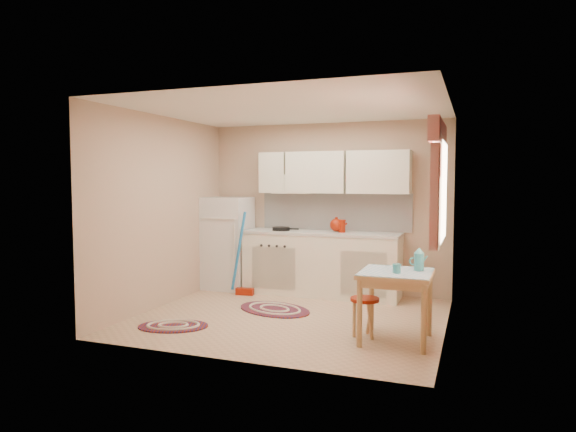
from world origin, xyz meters
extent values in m
plane|color=tan|center=(0.00, 0.00, 0.00)|extent=(3.60, 3.60, 0.00)
cube|color=silver|center=(0.00, 0.00, 2.50)|extent=(3.60, 3.20, 0.04)
cube|color=tan|center=(0.00, 1.60, 1.25)|extent=(3.60, 0.04, 2.50)
cube|color=tan|center=(0.00, -1.60, 1.25)|extent=(3.60, 0.04, 2.50)
cube|color=tan|center=(-1.80, 0.00, 1.25)|extent=(0.04, 3.20, 2.50)
cube|color=tan|center=(1.80, 0.00, 1.25)|extent=(0.04, 3.20, 2.50)
cube|color=white|center=(0.12, 1.59, 1.20)|extent=(2.25, 0.03, 0.55)
cube|color=silver|center=(0.12, 1.44, 1.77)|extent=(2.25, 0.33, 0.60)
cube|color=white|center=(1.78, -0.55, 1.55)|extent=(0.04, 0.85, 0.95)
cube|color=silver|center=(-1.47, 1.25, 0.70)|extent=(0.65, 0.60, 1.40)
cube|color=silver|center=(0.00, 1.30, 0.44)|extent=(2.25, 0.60, 0.88)
cube|color=#BAB8B0|center=(0.00, 1.30, 0.90)|extent=(2.27, 0.62, 0.04)
cylinder|color=black|center=(-0.60, 1.25, 0.94)|extent=(0.27, 0.27, 0.05)
cylinder|color=maroon|center=(0.30, 1.30, 1.00)|extent=(0.10, 0.10, 0.16)
cube|color=tan|center=(1.33, -0.50, 0.36)|extent=(0.72, 0.72, 0.72)
cylinder|color=maroon|center=(1.00, -0.47, 0.21)|extent=(0.38, 0.38, 0.42)
cylinder|color=teal|center=(1.35, -0.60, 0.77)|extent=(0.11, 0.11, 0.10)
camera|label=1|loc=(2.08, -5.75, 1.66)|focal=32.00mm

